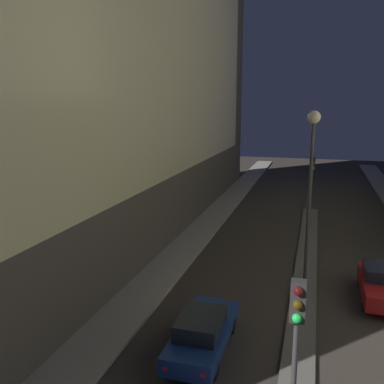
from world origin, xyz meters
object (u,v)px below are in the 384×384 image
(traffic_light_near, at_px, (296,342))
(street_lamp, at_px, (311,165))
(car_left_lane, at_px, (202,332))
(car_right_lane, at_px, (381,284))
(traffic_light_mid, at_px, (312,177))

(traffic_light_near, relative_size, street_lamp, 0.61)
(traffic_light_near, relative_size, car_left_lane, 1.07)
(car_left_lane, height_order, car_right_lane, car_right_lane)
(car_left_lane, distance_m, car_right_lane, 9.13)
(traffic_light_mid, bearing_deg, street_lamp, -90.00)
(car_right_lane, bearing_deg, street_lamp, -178.57)
(traffic_light_mid, bearing_deg, car_left_lane, -101.45)
(street_lamp, bearing_deg, traffic_light_near, -90.00)
(traffic_light_near, xyz_separation_m, car_right_lane, (3.34, 11.17, -3.04))
(traffic_light_near, height_order, street_lamp, street_lamp)
(traffic_light_mid, height_order, car_right_lane, traffic_light_mid)
(car_left_lane, bearing_deg, traffic_light_near, -55.97)
(traffic_light_mid, height_order, street_lamp, street_lamp)
(traffic_light_near, distance_m, car_left_lane, 6.69)
(street_lamp, bearing_deg, car_right_lane, 1.43)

